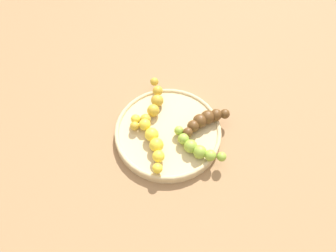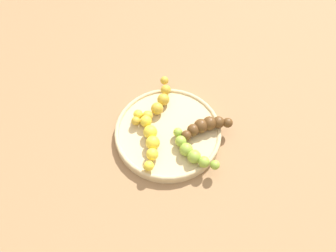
# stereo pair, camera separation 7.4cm
# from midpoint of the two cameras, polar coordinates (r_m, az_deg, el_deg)

# --- Properties ---
(ground_plane) EXTENTS (2.40, 2.40, 0.00)m
(ground_plane) POSITION_cam_midpoint_polar(r_m,az_deg,el_deg) (0.77, 2.74, -1.76)
(ground_plane) COLOR #936D47
(fruit_bowl) EXTENTS (0.24, 0.24, 0.02)m
(fruit_bowl) POSITION_cam_midpoint_polar(r_m,az_deg,el_deg) (0.76, 2.77, -1.28)
(fruit_bowl) COLOR #D1B784
(fruit_bowl) RESTS_ON ground_plane
(banana_spotted) EXTENTS (0.07, 0.15, 0.03)m
(banana_spotted) POSITION_cam_midpoint_polar(r_m,az_deg,el_deg) (0.78, 0.90, 3.78)
(banana_spotted) COLOR gold
(banana_spotted) RESTS_ON fruit_bowl
(banana_yellow) EXTENTS (0.09, 0.14, 0.03)m
(banana_yellow) POSITION_cam_midpoint_polar(r_m,az_deg,el_deg) (0.72, -0.34, -2.25)
(banana_yellow) COLOR yellow
(banana_yellow) RESTS_ON fruit_bowl
(banana_green) EXTENTS (0.12, 0.08, 0.03)m
(banana_green) POSITION_cam_midpoint_polar(r_m,az_deg,el_deg) (0.71, 7.04, -4.61)
(banana_green) COLOR #8CAD38
(banana_green) RESTS_ON fruit_bowl
(banana_overripe) EXTENTS (0.10, 0.08, 0.03)m
(banana_overripe) POSITION_cam_midpoint_polar(r_m,az_deg,el_deg) (0.75, 9.28, -0.19)
(banana_overripe) COLOR #593819
(banana_overripe) RESTS_ON fruit_bowl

